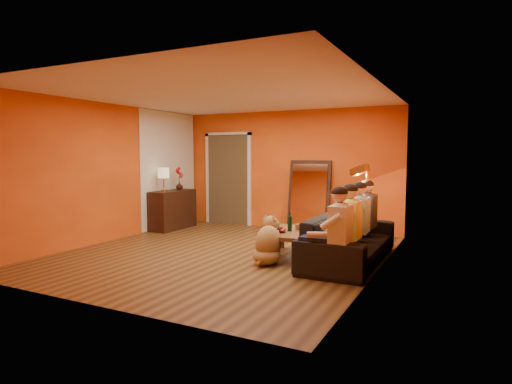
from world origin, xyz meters
The scene contains 27 objects.
room_shell centered at (0.00, 0.37, 1.30)m, with size 5.00×5.50×2.60m.
white_accent centered at (-2.48, 1.75, 1.30)m, with size 0.02×1.90×2.58m, color white.
doorway_recess centered at (-1.50, 2.83, 1.05)m, with size 1.06×0.30×2.10m, color #3F2D19.
door_jamb_left centered at (-2.07, 2.71, 1.05)m, with size 0.08×0.06×2.20m, color white.
door_jamb_right centered at (-0.93, 2.71, 1.05)m, with size 0.08×0.06×2.20m, color white.
door_header centered at (-1.50, 2.71, 2.12)m, with size 1.22×0.06×0.08m, color white.
mirror_frame centered at (0.55, 2.63, 0.76)m, with size 0.92×0.06×1.52m, color black.
mirror_glass centered at (0.55, 2.59, 0.76)m, with size 0.78×0.02×1.36m, color white.
sideboard centered at (-2.24, 1.55, 0.42)m, with size 0.44×1.18×0.85m, color black.
table_lamp centered at (-2.24, 1.25, 1.10)m, with size 0.24×0.24×0.51m, color beige, non-canonical shape.
sofa centered at (2.00, 0.42, 0.35)m, with size 0.95×2.43×0.71m, color black.
coffee_table centered at (1.03, 0.30, 0.21)m, with size 0.62×1.22×0.42m, color brown, non-canonical shape.
floor_lamp centered at (2.10, 1.08, 0.72)m, with size 0.30×0.24×1.44m, color #AB7B32, non-canonical shape.
dog centered at (0.95, -0.27, 0.37)m, with size 0.40×0.63×0.74m, color #AF7F4F, non-canonical shape.
person_far_left centered at (2.13, -0.58, 0.61)m, with size 0.70×0.44×1.22m, color beige, non-canonical shape.
person_mid_left centered at (2.13, -0.03, 0.61)m, with size 0.70×0.44×1.22m, color #EDDD4F, non-canonical shape.
person_mid_right centered at (2.13, 0.52, 0.61)m, with size 0.70×0.44×1.22m, color #83A2CB, non-canonical shape.
person_far_right centered at (2.13, 1.07, 0.61)m, with size 0.70×0.44×1.22m, color #303035, non-canonical shape.
fruit_bowl centered at (0.93, -0.15, 0.50)m, with size 0.26×0.26×0.16m, color #D94C79, non-canonical shape.
wine_bottle centered at (1.08, 0.25, 0.58)m, with size 0.07×0.07×0.31m, color black.
tumbler centered at (1.15, 0.42, 0.47)m, with size 0.10×0.10×0.10m, color #B27F3F.
laptop centered at (1.21, 0.65, 0.43)m, with size 0.31×0.20×0.02m, color black.
book_lower centered at (0.85, 0.10, 0.43)m, with size 0.20×0.27×0.03m, color black.
book_mid centered at (0.86, 0.11, 0.46)m, with size 0.18×0.25×0.02m, color red.
book_upper centered at (0.85, 0.09, 0.47)m, with size 0.15×0.20×0.02m, color black.
vase centered at (-2.24, 1.80, 0.94)m, with size 0.16×0.16×0.17m, color black.
flowers centered at (-2.24, 1.80, 1.23)m, with size 0.17×0.17×0.51m, color red, non-canonical shape.
Camera 1 is at (3.62, -6.00, 1.64)m, focal length 30.00 mm.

